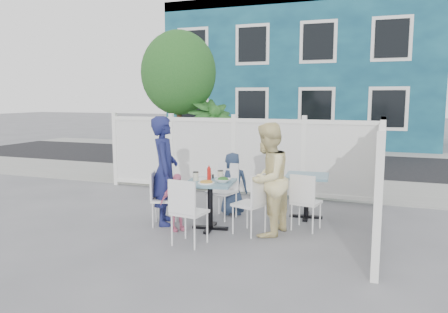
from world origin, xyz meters
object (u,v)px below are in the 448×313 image
(main_table, at_px, (210,192))
(man, at_px, (165,171))
(chair_left, at_px, (159,195))
(chair_back, at_px, (224,186))
(chair_right, at_px, (254,199))
(chair_near, at_px, (186,207))
(utility_cabinet, at_px, (176,149))
(toddler, at_px, (177,202))
(woman, at_px, (267,179))
(boy, at_px, (233,184))
(spare_table, at_px, (307,185))

(main_table, xyz_separation_m, man, (-0.80, 0.03, 0.29))
(chair_left, bearing_deg, chair_back, 115.83)
(chair_right, height_order, chair_near, chair_near)
(utility_cabinet, relative_size, toddler, 1.57)
(chair_back, distance_m, woman, 1.19)
(man, relative_size, boy, 1.60)
(utility_cabinet, height_order, woman, woman)
(spare_table, xyz_separation_m, chair_right, (-0.58, -1.18, -0.04))
(spare_table, height_order, toddler, toddler)
(main_table, height_order, man, man)
(chair_left, relative_size, toddler, 0.97)
(utility_cabinet, xyz_separation_m, chair_back, (2.57, -3.30, -0.16))
(chair_near, bearing_deg, boy, 95.44)
(boy, relative_size, toddler, 1.23)
(chair_back, bearing_deg, utility_cabinet, -37.12)
(chair_near, bearing_deg, chair_left, 145.23)
(chair_back, height_order, toddler, chair_back)
(boy, bearing_deg, main_table, 63.39)
(chair_back, relative_size, woman, 0.55)
(man, bearing_deg, spare_table, -85.16)
(main_table, distance_m, toddler, 0.53)
(chair_right, distance_m, boy, 1.16)
(man, xyz_separation_m, toddler, (0.34, -0.26, -0.43))
(main_table, relative_size, man, 0.46)
(utility_cabinet, bearing_deg, man, -58.29)
(chair_left, relative_size, woman, 0.51)
(chair_right, height_order, chair_back, chair_back)
(main_table, distance_m, chair_near, 0.83)
(chair_near, relative_size, toddler, 1.06)
(spare_table, relative_size, chair_right, 0.83)
(man, bearing_deg, chair_right, -115.65)
(man, height_order, woman, man)
(woman, height_order, boy, woman)
(chair_right, relative_size, boy, 0.84)
(chair_right, xyz_separation_m, woman, (0.19, 0.07, 0.30))
(woman, bearing_deg, boy, -126.81)
(utility_cabinet, bearing_deg, woman, -41.35)
(woman, bearing_deg, man, -80.28)
(man, distance_m, woman, 1.69)
(chair_near, bearing_deg, main_table, 96.25)
(chair_back, height_order, boy, boy)
(utility_cabinet, height_order, chair_right, utility_cabinet)
(man, bearing_deg, main_table, -115.98)
(main_table, distance_m, chair_right, 0.71)
(woman, bearing_deg, chair_right, -60.10)
(chair_back, relative_size, toddler, 1.04)
(chair_near, relative_size, woman, 0.56)
(chair_back, xyz_separation_m, chair_near, (0.02, -1.56, 0.01))
(main_table, bearing_deg, woman, 3.12)
(toddler, bearing_deg, boy, 19.49)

